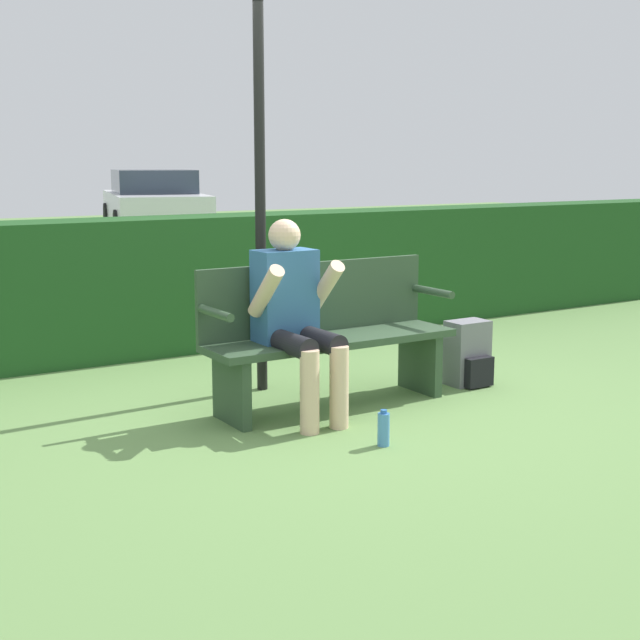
{
  "coord_description": "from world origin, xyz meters",
  "views": [
    {
      "loc": [
        -2.93,
        -4.54,
        1.52
      ],
      "look_at": [
        -0.15,
        -0.1,
        0.58
      ],
      "focal_mm": 50.0,
      "sensor_mm": 36.0,
      "label": 1
    }
  ],
  "objects_px": {
    "backpack": "(468,355)",
    "water_bottle": "(384,429)",
    "signpost": "(260,142)",
    "parked_car": "(154,205)",
    "park_bench": "(326,333)",
    "person_seated": "(294,311)"
  },
  "relations": [
    {
      "from": "backpack",
      "to": "parked_car",
      "type": "relative_size",
      "value": 0.1
    },
    {
      "from": "backpack",
      "to": "park_bench",
      "type": "bearing_deg",
      "value": 175.1
    },
    {
      "from": "backpack",
      "to": "water_bottle",
      "type": "relative_size",
      "value": 2.21
    },
    {
      "from": "park_bench",
      "to": "signpost",
      "type": "height_order",
      "value": "signpost"
    },
    {
      "from": "person_seated",
      "to": "parked_car",
      "type": "xyz_separation_m",
      "value": [
        4.05,
        12.42,
        -0.0
      ]
    },
    {
      "from": "water_bottle",
      "to": "parked_car",
      "type": "xyz_separation_m",
      "value": [
        3.93,
        13.16,
        0.55
      ]
    },
    {
      "from": "person_seated",
      "to": "signpost",
      "type": "height_order",
      "value": "signpost"
    },
    {
      "from": "signpost",
      "to": "parked_car",
      "type": "distance_m",
      "value": 12.42
    },
    {
      "from": "person_seated",
      "to": "parked_car",
      "type": "height_order",
      "value": "parked_car"
    },
    {
      "from": "park_bench",
      "to": "water_bottle",
      "type": "relative_size",
      "value": 8.12
    },
    {
      "from": "person_seated",
      "to": "water_bottle",
      "type": "xyz_separation_m",
      "value": [
        0.12,
        -0.74,
        -0.55
      ]
    },
    {
      "from": "parked_car",
      "to": "person_seated",
      "type": "bearing_deg",
      "value": 176.74
    },
    {
      "from": "backpack",
      "to": "water_bottle",
      "type": "bearing_deg",
      "value": -148.77
    },
    {
      "from": "park_bench",
      "to": "person_seated",
      "type": "bearing_deg",
      "value": -156.56
    },
    {
      "from": "person_seated",
      "to": "backpack",
      "type": "distance_m",
      "value": 1.47
    },
    {
      "from": "water_bottle",
      "to": "signpost",
      "type": "bearing_deg",
      "value": 89.06
    },
    {
      "from": "water_bottle",
      "to": "signpost",
      "type": "distance_m",
      "value": 2.09
    },
    {
      "from": "park_bench",
      "to": "backpack",
      "type": "bearing_deg",
      "value": -4.9
    },
    {
      "from": "park_bench",
      "to": "backpack",
      "type": "height_order",
      "value": "park_bench"
    },
    {
      "from": "water_bottle",
      "to": "parked_car",
      "type": "relative_size",
      "value": 0.04
    },
    {
      "from": "park_bench",
      "to": "water_bottle",
      "type": "xyz_separation_m",
      "value": [
        -0.19,
        -0.87,
        -0.36
      ]
    },
    {
      "from": "signpost",
      "to": "person_seated",
      "type": "bearing_deg",
      "value": -102.09
    }
  ]
}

